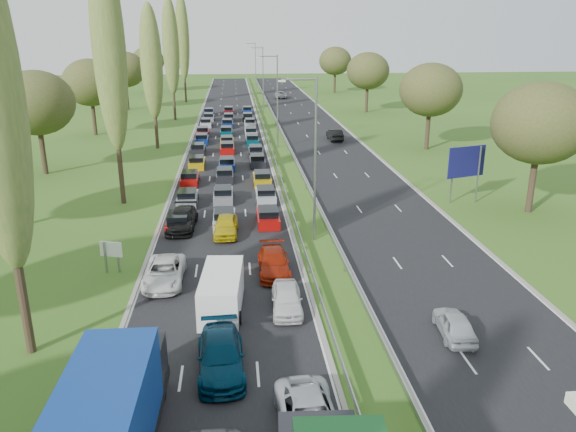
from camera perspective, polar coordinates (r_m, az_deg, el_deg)
name	(u,v)px	position (r m, az deg, el deg)	size (l,w,h in m)	color
ground	(277,144)	(77.86, -1.17, 7.28)	(260.00, 260.00, 0.00)	#30591B
near_carriageway	(228,142)	(80.11, -6.16, 7.49)	(10.50, 215.00, 0.04)	black
far_carriageway	(322,140)	(81.07, 3.50, 7.69)	(10.50, 215.00, 0.04)	black
central_reservation	(275,137)	(80.21, -1.31, 8.01)	(2.36, 215.00, 0.32)	gray
lamp_columns	(277,102)	(74.95, -1.08, 11.49)	(0.18, 140.18, 12.00)	gray
poplar_row	(137,55)	(65.21, -15.10, 15.48)	(2.80, 127.80, 22.44)	#2D2116
woodland_left	(25,107)	(62.79, -25.16, 9.98)	(8.00, 166.00, 11.10)	#2D2116
woodland_right	(455,97)	(68.12, 16.64, 11.47)	(8.00, 153.00, 11.10)	#2D2116
traffic_queue_fill	(227,146)	(75.30, -6.21, 7.13)	(9.12, 68.06, 0.80)	#A50C0A
near_car_2	(164,272)	(35.83, -12.46, -5.60)	(2.36, 5.12, 1.42)	silver
near_car_3	(182,219)	(45.12, -10.73, -0.34)	(2.15, 5.28, 1.53)	black
near_car_7	(221,356)	(26.79, -6.84, -13.92)	(2.13, 5.24, 1.52)	#042C45
near_car_8	(226,225)	(43.29, -6.32, -0.95)	(1.78, 4.42, 1.51)	gold
near_car_10	(309,417)	(23.23, 2.15, -19.72)	(2.29, 4.96, 1.38)	#AFB3B9
near_car_11	(274,262)	(36.41, -1.46, -4.74)	(2.00, 4.93, 1.43)	maroon
near_car_12	(287,299)	(31.75, -0.12, -8.39)	(1.68, 4.17, 1.42)	silver
far_car_0	(455,324)	(30.55, 16.58, -10.49)	(1.55, 3.85, 1.31)	#ACB0B6
far_car_1	(335,135)	(80.97, 4.77, 8.24)	(1.69, 4.85, 1.60)	black
far_car_2	(281,95)	(132.03, -0.73, 12.24)	(2.65, 5.75, 1.60)	gray
blue_lorry	(110,420)	(21.68, -17.59, -19.14)	(2.74, 9.86, 4.16)	black
white_van_rear	(222,290)	(32.06, -6.74, -7.46)	(2.15, 5.48, 2.20)	white
info_sign	(111,252)	(38.04, -17.51, -3.56)	(1.46, 0.53, 2.10)	gray
direction_sign	(466,164)	(52.96, 17.67, 5.03)	(3.83, 1.34, 5.20)	gray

